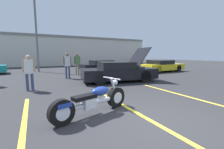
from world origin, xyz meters
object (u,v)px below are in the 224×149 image
at_px(light_pole, 37,25).
at_px(spectator_by_show_car, 29,70).
at_px(show_car_hood_open, 119,72).
at_px(spectator_near_motorcycle, 67,63).
at_px(spectator_midground, 77,62).
at_px(motorcycle, 93,101).
at_px(parked_car_right_row, 161,66).
at_px(parked_car_mid_row, 103,65).

relative_size(light_pole, spectator_by_show_car, 4.89).
distance_m(show_car_hood_open, spectator_by_show_car, 4.80).
bearing_deg(spectator_near_motorcycle, show_car_hood_open, -44.54).
distance_m(spectator_near_motorcycle, spectator_midground, 2.34).
height_order(motorcycle, show_car_hood_open, show_car_hood_open).
bearing_deg(spectator_midground, show_car_hood_open, -73.31).
xyz_separation_m(spectator_near_motorcycle, spectator_midground, (1.20, 2.01, -0.02)).
relative_size(spectator_near_motorcycle, spectator_by_show_car, 1.08).
relative_size(parked_car_right_row, spectator_near_motorcycle, 2.59).
relative_size(light_pole, show_car_hood_open, 1.68).
relative_size(light_pole, parked_car_right_row, 1.75).
distance_m(motorcycle, parked_car_mid_row, 11.61).
xyz_separation_m(light_pole, spectator_midground, (2.73, -3.54, -3.29)).
relative_size(show_car_hood_open, spectator_by_show_car, 2.91).
relative_size(motorcycle, spectator_midground, 1.37).
height_order(motorcycle, parked_car_mid_row, parked_car_mid_row).
xyz_separation_m(light_pole, motorcycle, (0.85, -12.21, -3.91)).
height_order(parked_car_right_row, spectator_by_show_car, spectator_by_show_car).
xyz_separation_m(motorcycle, spectator_by_show_car, (-1.54, 3.92, 0.56)).
bearing_deg(motorcycle, parked_car_right_row, 19.17).
height_order(motorcycle, spectator_midground, spectator_midground).
distance_m(motorcycle, spectator_by_show_car, 4.25).
relative_size(motorcycle, parked_car_right_row, 0.52).
distance_m(spectator_near_motorcycle, spectator_by_show_car, 3.53).
bearing_deg(parked_car_right_row, spectator_midground, 164.66).
xyz_separation_m(light_pole, parked_car_mid_row, (5.85, -1.74, -3.78)).
bearing_deg(show_car_hood_open, spectator_by_show_car, -167.56).
bearing_deg(light_pole, parked_car_mid_row, -16.58).
bearing_deg(show_car_hood_open, parked_car_mid_row, 84.16).
bearing_deg(spectator_by_show_car, spectator_midground, 54.20).
height_order(parked_car_right_row, spectator_near_motorcycle, spectator_near_motorcycle).
bearing_deg(spectator_near_motorcycle, light_pole, 105.43).
distance_m(spectator_by_show_car, spectator_midground, 5.85).
height_order(parked_car_mid_row, spectator_near_motorcycle, spectator_near_motorcycle).
relative_size(motorcycle, spectator_by_show_car, 1.46).
bearing_deg(parked_car_mid_row, motorcycle, -119.80).
xyz_separation_m(parked_car_mid_row, spectator_by_show_car, (-6.55, -6.55, 0.43)).
relative_size(parked_car_mid_row, spectator_midground, 2.82).
bearing_deg(spectator_near_motorcycle, spectator_midground, 59.16).
bearing_deg(parked_car_mid_row, spectator_near_motorcycle, -142.87).
distance_m(parked_car_right_row, spectator_midground, 7.92).
bearing_deg(motorcycle, show_car_hood_open, 35.49).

